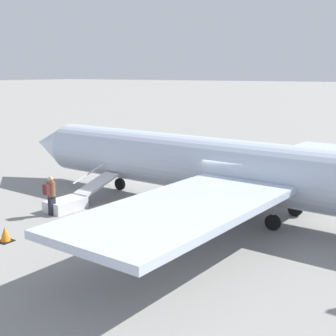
{
  "coord_description": "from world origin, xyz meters",
  "views": [
    {
      "loc": [
        -8.03,
        18.59,
        6.18
      ],
      "look_at": [
        3.34,
        0.55,
        1.8
      ],
      "focal_mm": 50.0,
      "sensor_mm": 36.0,
      "label": 1
    }
  ],
  "objects": [
    {
      "name": "traffic_cone_near_stairs",
      "position": [
        5.88,
        7.87,
        0.26
      ],
      "size": [
        0.52,
        0.52,
        0.57
      ],
      "color": "black",
      "rests_on": "ground"
    },
    {
      "name": "passenger",
      "position": [
        6.84,
        4.6,
        1.0
      ],
      "size": [
        0.36,
        0.55,
        1.74
      ],
      "rotation": [
        0.0,
        0.0,
        -1.65
      ],
      "color": "#23232D",
      "rests_on": "ground"
    },
    {
      "name": "ground_plane",
      "position": [
        0.0,
        0.0,
        0.0
      ],
      "size": [
        600.0,
        600.0,
        0.0
      ],
      "primitive_type": "plane",
      "color": "gray"
    },
    {
      "name": "airplane_main",
      "position": [
        -0.9,
        0.07,
        2.03
      ],
      "size": [
        28.19,
        21.23,
        6.77
      ],
      "rotation": [
        0.0,
        0.0,
        -0.08
      ],
      "color": "silver",
      "rests_on": "ground"
    },
    {
      "name": "boarding_stairs",
      "position": [
        6.86,
        3.28,
        0.37
      ],
      "size": [
        1.32,
        4.09,
        1.69
      ],
      "rotation": [
        0.0,
        0.0,
        -1.65
      ],
      "color": "silver",
      "rests_on": "ground"
    }
  ]
}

